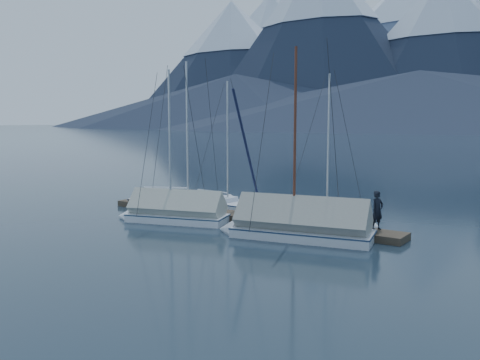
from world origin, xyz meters
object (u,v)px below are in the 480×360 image
object	(u,v)px
sailboat_open_right	(334,219)
sailboat_covered_far	(169,213)
sailboat_covered_near	(291,227)
sailboat_open_left	(196,203)
person	(377,210)
sailboat_open_mid	(233,207)

from	to	relation	value
sailboat_open_right	sailboat_covered_far	world-z (taller)	sailboat_covered_far
sailboat_open_right	sailboat_covered_near	distance (m)	4.57
sailboat_covered_near	sailboat_covered_far	xyz separation A→B (m)	(-7.21, -0.49, -0.05)
sailboat_open_left	sailboat_covered_near	size ratio (longest dim) A/B	1.03
sailboat_open_left	sailboat_open_right	bearing A→B (deg)	2.14
person	sailboat_covered_far	bearing A→B (deg)	127.78
sailboat_open_left	sailboat_open_right	world-z (taller)	sailboat_open_left
sailboat_open_right	sailboat_covered_near	size ratio (longest dim) A/B	0.90
sailboat_covered_near	person	bearing A→B (deg)	37.32
sailboat_open_mid	sailboat_covered_near	xyz separation A→B (m)	(6.61, -4.56, 0.33)
sailboat_open_left	sailboat_open_mid	size ratio (longest dim) A/B	1.16
sailboat_open_right	sailboat_open_left	bearing A→B (deg)	-177.86
sailboat_open_right	person	world-z (taller)	sailboat_open_right
sailboat_open_right	sailboat_covered_far	xyz separation A→B (m)	(-7.25, -5.05, 0.28)
sailboat_open_mid	sailboat_covered_far	size ratio (longest dim) A/B	0.96
sailboat_covered_far	person	size ratio (longest dim) A/B	4.83
sailboat_covered_near	sailboat_open_mid	bearing A→B (deg)	145.40
sailboat_open_mid	person	bearing A→B (deg)	-12.13
sailboat_open_right	sailboat_covered_near	bearing A→B (deg)	-90.49
sailboat_open_left	person	xyz separation A→B (m)	(12.51, -1.76, 1.08)
sailboat_open_mid	sailboat_covered_near	distance (m)	8.03
sailboat_open_right	sailboat_open_mid	bearing A→B (deg)	-179.96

